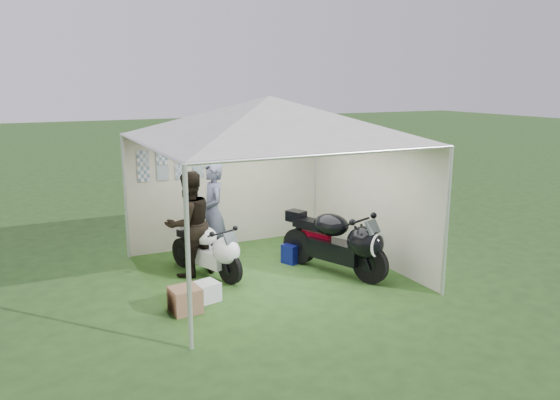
# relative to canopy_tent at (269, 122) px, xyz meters

# --- Properties ---
(ground) EXTENTS (80.00, 80.00, 0.00)m
(ground) POSITION_rel_canopy_tent_xyz_m (0.00, -0.03, -2.58)
(ground) COLOR #28481D
(ground) RESTS_ON ground
(canopy_tent) EXTENTS (5.66, 5.66, 3.00)m
(canopy_tent) POSITION_rel_canopy_tent_xyz_m (0.00, 0.00, 0.00)
(canopy_tent) COLOR silver
(canopy_tent) RESTS_ON ground
(motorcycle_white) EXTENTS (0.84, 1.69, 0.87)m
(motorcycle_white) POSITION_rel_canopy_tent_xyz_m (-0.97, 0.32, -2.09)
(motorcycle_white) COLOR black
(motorcycle_white) RESTS_ON ground
(motorcycle_black) EXTENTS (1.06, 2.05, 1.06)m
(motorcycle_black) POSITION_rel_canopy_tent_xyz_m (1.04, -0.54, -1.98)
(motorcycle_black) COLOR black
(motorcycle_black) RESTS_ON ground
(paddock_stand) EXTENTS (0.53, 0.44, 0.35)m
(paddock_stand) POSITION_rel_canopy_tent_xyz_m (0.68, 0.37, -2.40)
(paddock_stand) COLOR #1922AC
(paddock_stand) RESTS_ON ground
(person_dark_jacket) EXTENTS (1.01, 0.88, 1.78)m
(person_dark_jacket) POSITION_rel_canopy_tent_xyz_m (-1.24, 0.53, -1.68)
(person_dark_jacket) COLOR black
(person_dark_jacket) RESTS_ON ground
(person_blue_jacket) EXTENTS (0.49, 0.70, 1.84)m
(person_blue_jacket) POSITION_rel_canopy_tent_xyz_m (-0.66, 0.98, -1.66)
(person_blue_jacket) COLOR slate
(person_blue_jacket) RESTS_ON ground
(equipment_box) EXTENTS (0.56, 0.48, 0.51)m
(equipment_box) POSITION_rel_canopy_tent_xyz_m (1.38, 0.97, -2.32)
(equipment_box) COLOR black
(equipment_box) RESTS_ON ground
(crate_0) EXTENTS (0.50, 0.42, 0.29)m
(crate_0) POSITION_rel_canopy_tent_xyz_m (-1.39, -0.67, -2.43)
(crate_0) COLOR silver
(crate_0) RESTS_ON ground
(crate_1) EXTENTS (0.43, 0.43, 0.36)m
(crate_1) POSITION_rel_canopy_tent_xyz_m (-1.75, -0.92, -2.40)
(crate_1) COLOR brown
(crate_1) RESTS_ON ground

